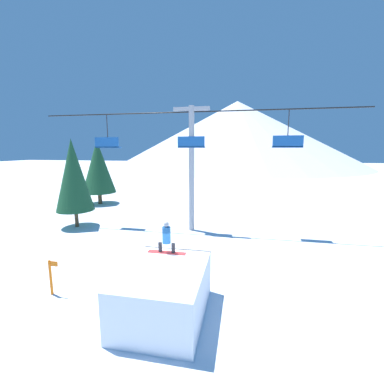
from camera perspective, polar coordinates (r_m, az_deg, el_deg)
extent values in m
plane|color=white|center=(10.45, -4.85, -22.98)|extent=(220.00, 220.00, 0.00)
cone|color=silver|center=(89.95, 9.90, 12.56)|extent=(80.26, 80.26, 21.36)
cube|color=white|center=(9.33, -6.17, -21.23)|extent=(2.69, 3.56, 1.69)
cube|color=silver|center=(10.46, -3.35, -12.68)|extent=(2.69, 0.10, 0.06)
cube|color=#B22D2D|center=(10.12, -5.63, -13.22)|extent=(1.49, 0.26, 0.03)
cylinder|color=black|center=(10.12, -7.09, -12.04)|extent=(0.14, 0.14, 0.37)
cylinder|color=black|center=(9.98, -4.18, -12.32)|extent=(0.14, 0.14, 0.37)
cylinder|color=#1E5693|center=(9.87, -5.69, -9.49)|extent=(0.31, 0.31, 0.63)
sphere|color=#B2B2B7|center=(9.74, -5.73, -7.14)|extent=(0.21, 0.21, 0.21)
cylinder|color=#9E9EA3|center=(17.44, -0.10, 4.88)|extent=(0.37, 0.37, 8.42)
cube|color=#9E9EA3|center=(17.58, -0.10, 18.02)|extent=(2.40, 0.24, 0.24)
cylinder|color=black|center=(17.55, -0.10, 17.37)|extent=(21.43, 0.08, 0.08)
cylinder|color=#28282D|center=(19.56, -18.29, 12.74)|extent=(0.06, 0.06, 2.27)
cube|color=#195199|center=(19.51, -18.11, 9.41)|extent=(1.80, 0.44, 0.08)
cube|color=#195199|center=(19.36, -18.43, 10.44)|extent=(1.80, 0.08, 0.70)
cylinder|color=#28282D|center=(17.43, -0.10, 13.67)|extent=(0.06, 0.06, 2.27)
cube|color=#195199|center=(17.39, -0.10, 9.93)|extent=(1.80, 0.44, 0.08)
cube|color=#195199|center=(17.22, -0.22, 11.09)|extent=(1.80, 0.08, 0.70)
cylinder|color=#28282D|center=(17.30, 20.60, 13.11)|extent=(0.06, 0.06, 2.27)
cube|color=#195199|center=(17.25, 20.38, 9.35)|extent=(1.80, 0.44, 0.08)
cube|color=#195199|center=(17.08, 20.54, 10.52)|extent=(1.80, 0.08, 0.70)
cylinder|color=#4C3823|center=(20.64, -24.26, -5.37)|extent=(0.26, 0.26, 1.23)
cone|color=#194728|center=(20.11, -24.88, 3.43)|extent=(2.62, 2.62, 5.12)
cylinder|color=#4C3823|center=(28.38, -19.77, -1.27)|extent=(0.39, 0.39, 1.18)
cone|color=#194728|center=(27.99, -20.14, 5.33)|extent=(3.36, 3.36, 5.36)
cylinder|color=orange|center=(11.81, -28.90, -16.29)|extent=(0.10, 0.10, 1.40)
cube|color=orange|center=(11.48, -28.43, -13.85)|extent=(0.36, 0.02, 0.20)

